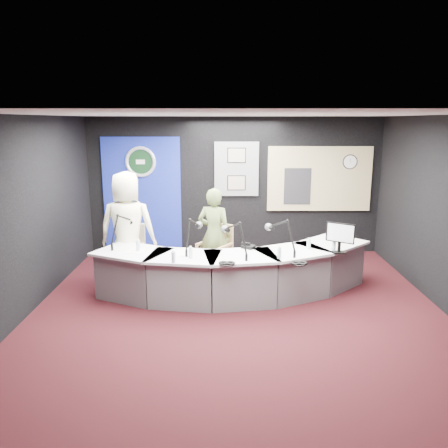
{
  "coord_description": "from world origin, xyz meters",
  "views": [
    {
      "loc": [
        -0.18,
        -6.2,
        2.72
      ],
      "look_at": [
        -0.2,
        0.8,
        1.1
      ],
      "focal_mm": 36.0,
      "sensor_mm": 36.0,
      "label": 1
    }
  ],
  "objects_px": {
    "person_woman": "(214,234)",
    "armchair_right": "(214,250)",
    "broadcast_desk": "(233,272)",
    "armchair_left": "(129,254)",
    "person_man": "(127,228)"
  },
  "relations": [
    {
      "from": "armchair_left",
      "to": "person_man",
      "type": "distance_m",
      "value": 0.45
    },
    {
      "from": "armchair_left",
      "to": "armchair_right",
      "type": "height_order",
      "value": "armchair_right"
    },
    {
      "from": "person_man",
      "to": "broadcast_desk",
      "type": "bearing_deg",
      "value": 161.74
    },
    {
      "from": "armchair_right",
      "to": "person_man",
      "type": "height_order",
      "value": "person_man"
    },
    {
      "from": "armchair_right",
      "to": "person_man",
      "type": "xyz_separation_m",
      "value": [
        -1.46,
        -0.16,
        0.42
      ]
    },
    {
      "from": "armchair_left",
      "to": "person_man",
      "type": "height_order",
      "value": "person_man"
    },
    {
      "from": "person_woman",
      "to": "armchair_right",
      "type": "bearing_deg",
      "value": -0.0
    },
    {
      "from": "armchair_left",
      "to": "armchair_right",
      "type": "relative_size",
      "value": 0.95
    },
    {
      "from": "person_woman",
      "to": "person_man",
      "type": "bearing_deg",
      "value": 24.14
    },
    {
      "from": "broadcast_desk",
      "to": "armchair_right",
      "type": "height_order",
      "value": "armchair_right"
    },
    {
      "from": "armchair_right",
      "to": "person_man",
      "type": "bearing_deg",
      "value": -140.81
    },
    {
      "from": "broadcast_desk",
      "to": "person_woman",
      "type": "height_order",
      "value": "person_woman"
    },
    {
      "from": "armchair_right",
      "to": "person_woman",
      "type": "relative_size",
      "value": 0.66
    },
    {
      "from": "person_man",
      "to": "person_woman",
      "type": "distance_m",
      "value": 1.47
    },
    {
      "from": "person_woman",
      "to": "armchair_left",
      "type": "bearing_deg",
      "value": 24.14
    }
  ]
}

